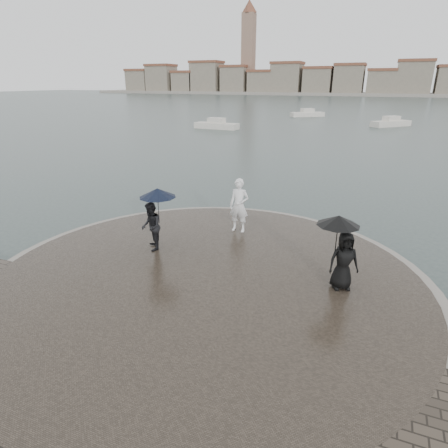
% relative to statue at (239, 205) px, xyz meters
% --- Properties ---
extents(ground, '(400.00, 400.00, 0.00)m').
position_rel_statue_xyz_m(ground, '(0.35, -7.01, -1.32)').
color(ground, '#2B3835').
rests_on(ground, ground).
extents(kerb_ring, '(12.50, 12.50, 0.32)m').
position_rel_statue_xyz_m(kerb_ring, '(0.35, -3.51, -1.16)').
color(kerb_ring, gray).
rests_on(kerb_ring, ground).
extents(quay_tip, '(11.90, 11.90, 0.36)m').
position_rel_statue_xyz_m(quay_tip, '(0.35, -3.51, -1.14)').
color(quay_tip, '#2D261E').
rests_on(quay_tip, ground).
extents(statue, '(0.70, 0.46, 1.93)m').
position_rel_statue_xyz_m(statue, '(0.00, 0.00, 0.00)').
color(statue, white).
rests_on(statue, quay_tip).
extents(visitor_left, '(1.29, 1.15, 2.04)m').
position_rel_statue_xyz_m(visitor_left, '(-1.91, -2.56, 0.20)').
color(visitor_left, black).
rests_on(visitor_left, quay_tip).
extents(visitor_right, '(1.25, 1.10, 1.95)m').
position_rel_statue_xyz_m(visitor_right, '(3.82, -2.68, 0.18)').
color(visitor_right, black).
rests_on(visitor_right, quay_tip).
extents(far_skyline, '(260.00, 20.00, 37.00)m').
position_rel_statue_xyz_m(far_skyline, '(-5.94, 153.69, 4.29)').
color(far_skyline, gray).
rests_on(far_skyline, ground).
extents(boats, '(38.23, 24.36, 1.50)m').
position_rel_statue_xyz_m(boats, '(0.41, 39.84, -0.95)').
color(boats, beige).
rests_on(boats, ground).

